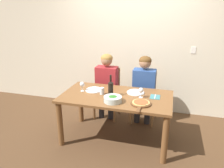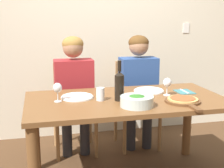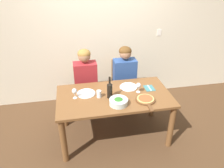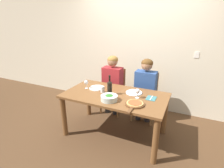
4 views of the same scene
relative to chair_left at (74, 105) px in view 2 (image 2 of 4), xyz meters
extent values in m
cube|color=beige|center=(0.35, 0.46, 0.87)|extent=(10.00, 0.05, 2.70)
cube|color=white|center=(1.45, 0.43, 0.77)|extent=(0.08, 0.01, 0.12)
cube|color=brown|center=(0.35, -0.77, 0.23)|extent=(1.62, 0.88, 0.04)
cylinder|color=brown|center=(-0.40, -0.39, -0.14)|extent=(0.08, 0.08, 0.70)
cylinder|color=brown|center=(1.10, -0.39, -0.14)|extent=(0.08, 0.08, 0.70)
cube|color=#9E7042|center=(0.00, -0.08, -0.07)|extent=(0.42, 0.42, 0.04)
cube|color=#9E7042|center=(0.00, 0.12, 0.19)|extent=(0.38, 0.03, 0.48)
cylinder|color=#9E7042|center=(-0.19, -0.27, -0.29)|extent=(0.04, 0.04, 0.40)
cylinder|color=#9E7042|center=(0.19, -0.27, -0.29)|extent=(0.04, 0.04, 0.40)
cylinder|color=#9E7042|center=(-0.19, 0.11, -0.29)|extent=(0.04, 0.04, 0.40)
cylinder|color=#9E7042|center=(0.19, 0.11, -0.29)|extent=(0.04, 0.04, 0.40)
cube|color=#9E7042|center=(0.67, -0.08, -0.07)|extent=(0.42, 0.42, 0.04)
cube|color=#9E7042|center=(0.67, 0.12, 0.19)|extent=(0.38, 0.03, 0.48)
cylinder|color=#9E7042|center=(0.48, -0.27, -0.29)|extent=(0.04, 0.04, 0.40)
cylinder|color=#9E7042|center=(0.86, -0.27, -0.29)|extent=(0.04, 0.04, 0.40)
cylinder|color=#9E7042|center=(0.48, 0.11, -0.29)|extent=(0.04, 0.04, 0.40)
cylinder|color=#9E7042|center=(0.86, 0.11, -0.29)|extent=(0.04, 0.04, 0.40)
cylinder|color=#28282D|center=(-0.09, -0.16, -0.27)|extent=(0.10, 0.10, 0.43)
cylinder|color=#28282D|center=(0.09, -0.16, -0.27)|extent=(0.10, 0.10, 0.43)
cube|color=maroon|center=(0.00, -0.10, 0.22)|extent=(0.38, 0.22, 0.54)
cylinder|color=maroon|center=(-0.20, -0.34, 0.07)|extent=(0.07, 0.31, 0.14)
cylinder|color=maroon|center=(0.20, -0.34, 0.07)|extent=(0.07, 0.31, 0.14)
sphere|color=#9E7051|center=(0.00, -0.10, 0.61)|extent=(0.20, 0.20, 0.20)
ellipsoid|color=olive|center=(0.00, -0.09, 0.64)|extent=(0.21, 0.21, 0.15)
cylinder|color=#28282D|center=(0.58, -0.16, -0.27)|extent=(0.10, 0.10, 0.43)
cylinder|color=#28282D|center=(0.76, -0.16, -0.27)|extent=(0.10, 0.10, 0.43)
cube|color=navy|center=(0.67, -0.10, 0.22)|extent=(0.38, 0.22, 0.54)
cylinder|color=navy|center=(0.47, -0.34, 0.07)|extent=(0.07, 0.31, 0.14)
cylinder|color=navy|center=(0.87, -0.34, 0.07)|extent=(0.07, 0.31, 0.14)
sphere|color=#9E7051|center=(0.67, -0.10, 0.61)|extent=(0.20, 0.20, 0.20)
ellipsoid|color=#563819|center=(0.67, -0.09, 0.64)|extent=(0.21, 0.21, 0.15)
cylinder|color=black|center=(0.28, -0.81, 0.35)|extent=(0.08, 0.08, 0.20)
cone|color=black|center=(0.28, -0.81, 0.47)|extent=(0.08, 0.08, 0.03)
cylinder|color=black|center=(0.28, -0.81, 0.53)|extent=(0.03, 0.03, 0.09)
cylinder|color=silver|center=(0.36, -1.01, 0.29)|extent=(0.25, 0.25, 0.08)
ellipsoid|color=#2D6B23|center=(0.36, -1.01, 0.29)|extent=(0.20, 0.20, 0.09)
cylinder|color=white|center=(-0.04, -0.66, 0.26)|extent=(0.27, 0.27, 0.01)
torus|color=white|center=(-0.04, -0.66, 0.26)|extent=(0.26, 0.26, 0.02)
cylinder|color=white|center=(0.61, -0.59, 0.26)|extent=(0.27, 0.27, 0.01)
torus|color=white|center=(0.61, -0.59, 0.26)|extent=(0.26, 0.26, 0.02)
cylinder|color=brown|center=(0.75, -0.98, 0.26)|extent=(0.28, 0.28, 0.02)
cube|color=brown|center=(0.75, -1.19, 0.26)|extent=(0.04, 0.14, 0.02)
cylinder|color=tan|center=(0.75, -0.98, 0.27)|extent=(0.24, 0.24, 0.01)
cylinder|color=#AD4C28|center=(0.75, -0.98, 0.28)|extent=(0.19, 0.19, 0.01)
cylinder|color=silver|center=(-0.20, -0.74, 0.25)|extent=(0.06, 0.06, 0.01)
cylinder|color=silver|center=(-0.20, -0.74, 0.29)|extent=(0.01, 0.01, 0.07)
ellipsoid|color=silver|center=(-0.20, -0.74, 0.36)|extent=(0.07, 0.07, 0.08)
ellipsoid|color=maroon|center=(-0.20, -0.74, 0.35)|extent=(0.06, 0.06, 0.03)
cylinder|color=silver|center=(0.71, -0.75, 0.25)|extent=(0.06, 0.06, 0.01)
cylinder|color=silver|center=(0.71, -0.75, 0.29)|extent=(0.01, 0.01, 0.07)
ellipsoid|color=silver|center=(0.71, -0.75, 0.36)|extent=(0.07, 0.07, 0.08)
ellipsoid|color=maroon|center=(0.71, -0.75, 0.35)|extent=(0.06, 0.06, 0.03)
cylinder|color=silver|center=(0.13, -0.78, 0.30)|extent=(0.07, 0.07, 0.10)
cube|color=#387075|center=(0.91, -0.68, 0.25)|extent=(0.14, 0.18, 0.01)
cube|color=silver|center=(0.91, -0.68, 0.26)|extent=(0.01, 0.17, 0.01)
camera|label=1|loc=(1.10, -3.66, 1.47)|focal=35.00mm
camera|label=2|loc=(-0.33, -3.14, 0.91)|focal=50.00mm
camera|label=3|loc=(-0.18, -3.36, 1.90)|focal=35.00mm
camera|label=4|loc=(1.38, -3.10, 1.36)|focal=28.00mm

